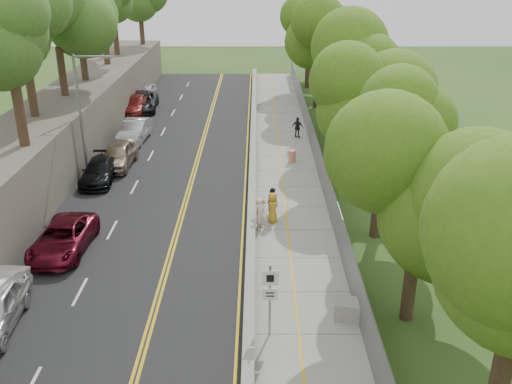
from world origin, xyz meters
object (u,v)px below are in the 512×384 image
Objects in this scene: painter_0 at (273,207)px; construction_barrel at (292,156)px; car_2 at (63,238)px; person_far at (298,128)px; concrete_block at (349,309)px; streetlight at (83,108)px; signpost at (270,293)px.

construction_barrel is at bearing -15.77° from painter_0.
car_2 reaches higher than construction_barrel.
painter_0 is 1.03× the size of person_far.
concrete_block is 0.22× the size of car_2.
streetlight reaches higher than concrete_block.
car_2 is at bearing -81.94° from streetlight.
car_2 is at bearing -132.91° from construction_barrel.
car_2 is 22.63m from person_far.
construction_barrel is (13.46, 2.59, -4.15)m from streetlight.
signpost reaches higher than painter_0.
person_far is (14.24, 8.35, -3.76)m from streetlight.
car_2 is (-10.05, 6.69, -1.20)m from signpost.
streetlight reaches higher than person_far.
car_2 is (-13.30, 5.57, 0.32)m from concrete_block.
streetlight is 4.69× the size of painter_0.
streetlight reaches higher than construction_barrel.
streetlight is at bearing 53.26° from painter_0.
construction_barrel is 9.69m from painter_0.
streetlight is at bearing 124.08° from signpost.
car_2 is at bearing 157.27° from concrete_block.
person_far is at bearing 30.40° from streetlight.
person_far reaches higher than construction_barrel.
car_2 is 10.95m from painter_0.
construction_barrel is at bearing 94.02° from concrete_block.
streetlight is 11.12m from car_2.
person_far is at bearing 83.87° from signpost.
construction_barrel is 0.52× the size of painter_0.
construction_barrel is 5.83m from person_far.
signpost reaches higher than car_2.
painter_0 is (11.88, -6.96, -3.74)m from streetlight.
streetlight is 14.27m from painter_0.
construction_barrel reaches higher than concrete_block.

